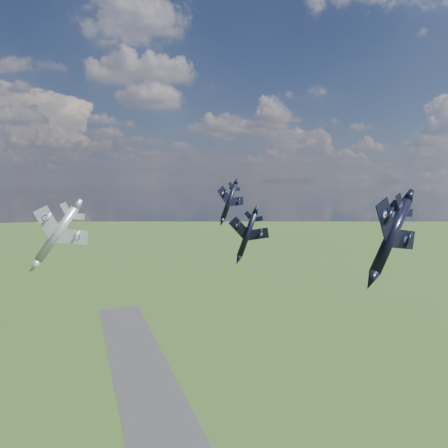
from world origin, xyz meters
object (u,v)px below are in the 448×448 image
object	(u,v)px
jet_right_navy	(391,236)
jet_left_silver	(57,234)
jet_lead_navy	(247,235)
jet_high_navy	(229,201)

from	to	relation	value
jet_right_navy	jet_left_silver	xyz separation A→B (m)	(-45.48, 31.86, -1.60)
jet_right_navy	jet_left_silver	size ratio (longest dim) A/B	1.07
jet_lead_navy	jet_right_navy	world-z (taller)	jet_right_navy
jet_right_navy	jet_high_navy	xyz separation A→B (m)	(-5.89, 51.86, 2.74)
jet_lead_navy	jet_high_navy	world-z (taller)	jet_high_navy
jet_lead_navy	jet_right_navy	bearing A→B (deg)	-52.85
jet_high_navy	jet_left_silver	xyz separation A→B (m)	(-39.59, -20.00, -4.34)
jet_right_navy	jet_left_silver	world-z (taller)	jet_right_navy
jet_lead_navy	jet_left_silver	bearing A→B (deg)	-163.44
jet_right_navy	jet_lead_navy	bearing A→B (deg)	91.44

